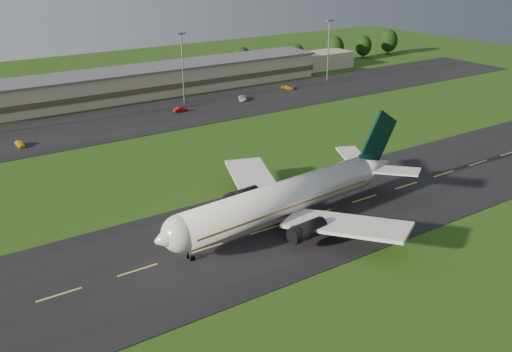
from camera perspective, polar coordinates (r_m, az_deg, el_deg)
ground at (r=105.28m, az=10.79°, el=-2.29°), size 360.00×360.00×0.00m
taxiway at (r=105.26m, az=10.79°, el=-2.26°), size 220.00×30.00×0.10m
apron at (r=161.01m, az=-7.43°, el=6.41°), size 260.00×30.00×0.10m
airliner at (r=92.44m, az=2.91°, el=-2.24°), size 51.28×42.03×15.57m
terminal at (r=183.97m, az=-9.19°, el=9.52°), size 145.00×16.00×8.40m
light_mast_centre at (r=167.39m, az=-7.37°, el=11.46°), size 2.40×1.20×20.35m
light_mast_east at (r=198.02m, az=7.29°, el=13.06°), size 2.40×1.20×20.35m
tree_line at (r=205.58m, az=-2.96°, el=11.38°), size 196.55×9.65×10.27m
service_vehicle_a at (r=141.28m, az=-22.54°, el=3.01°), size 1.71×3.99×1.34m
service_vehicle_b at (r=160.34m, az=-7.56°, el=6.60°), size 3.96×1.47×1.29m
service_vehicle_c at (r=171.61m, az=-1.36°, el=7.80°), size 4.23×5.16×1.31m
service_vehicle_d at (r=185.69m, az=3.20°, el=8.84°), size 4.09×4.60×1.28m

